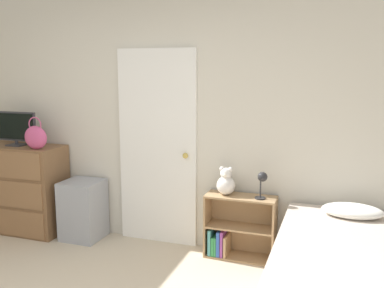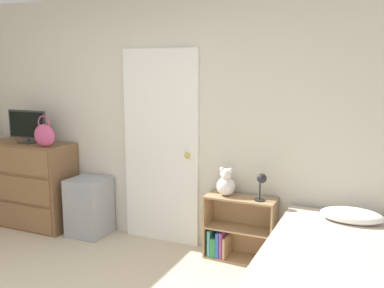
{
  "view_description": "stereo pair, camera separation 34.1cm",
  "coord_description": "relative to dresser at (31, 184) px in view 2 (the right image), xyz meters",
  "views": [
    {
      "loc": [
        1.77,
        -1.72,
        1.8
      ],
      "look_at": [
        0.48,
        2.0,
        1.11
      ],
      "focal_mm": 40.0,
      "sensor_mm": 36.0,
      "label": 1
    },
    {
      "loc": [
        2.09,
        -1.6,
        1.8
      ],
      "look_at": [
        0.48,
        2.0,
        1.11
      ],
      "focal_mm": 40.0,
      "sensor_mm": 36.0,
      "label": 2
    }
  ],
  "objects": [
    {
      "name": "wall_back",
      "position": [
        1.56,
        0.27,
        0.79
      ],
      "size": [
        10.0,
        0.06,
        2.55
      ],
      "color": "beige",
      "rests_on": "ground_plane"
    },
    {
      "name": "door_closed",
      "position": [
        1.59,
        0.22,
        0.51
      ],
      "size": [
        0.84,
        0.09,
        2.0
      ],
      "color": "white",
      "rests_on": "ground_plane"
    },
    {
      "name": "dresser",
      "position": [
        0.0,
        0.0,
        0.0
      ],
      "size": [
        1.04,
        0.45,
        0.97
      ],
      "color": "brown",
      "rests_on": "ground_plane"
    },
    {
      "name": "tv",
      "position": [
        0.02,
        -0.01,
        0.68
      ],
      "size": [
        0.52,
        0.16,
        0.37
      ],
      "color": "#2D2D33",
      "rests_on": "dresser"
    },
    {
      "name": "handbag",
      "position": [
        0.37,
        -0.12,
        0.61
      ],
      "size": [
        0.26,
        0.12,
        0.34
      ],
      "color": "#C64C7F",
      "rests_on": "dresser"
    },
    {
      "name": "storage_bin",
      "position": [
        0.8,
        0.03,
        -0.17
      ],
      "size": [
        0.4,
        0.39,
        0.63
      ],
      "color": "#999EA8",
      "rests_on": "ground_plane"
    },
    {
      "name": "bookshelf",
      "position": [
        2.45,
        0.1,
        -0.22
      ],
      "size": [
        0.67,
        0.26,
        0.62
      ],
      "color": "tan",
      "rests_on": "ground_plane"
    },
    {
      "name": "teddy_bear",
      "position": [
        2.35,
        0.09,
        0.25
      ],
      "size": [
        0.18,
        0.18,
        0.27
      ],
      "color": "silver",
      "rests_on": "bookshelf"
    },
    {
      "name": "desk_lamp",
      "position": [
        2.7,
        0.06,
        0.31
      ],
      "size": [
        0.11,
        0.11,
        0.26
      ],
      "color": "#262628",
      "rests_on": "bookshelf"
    }
  ]
}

